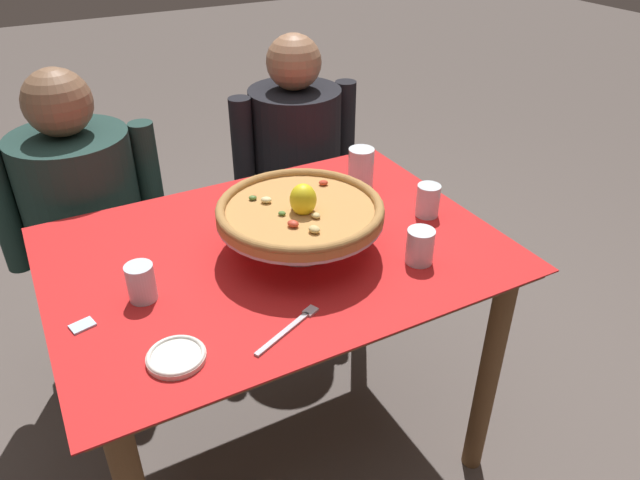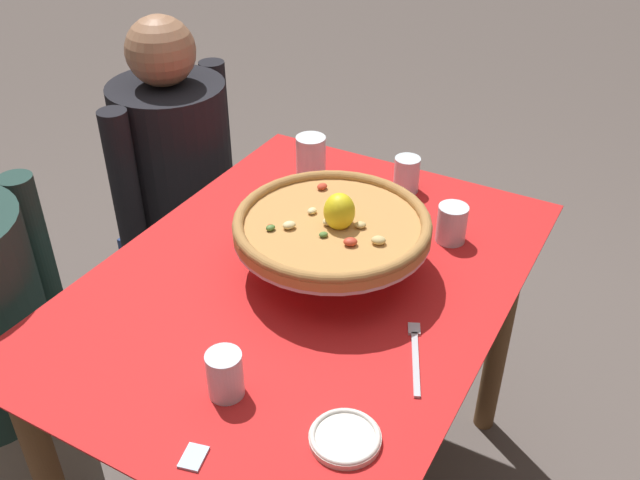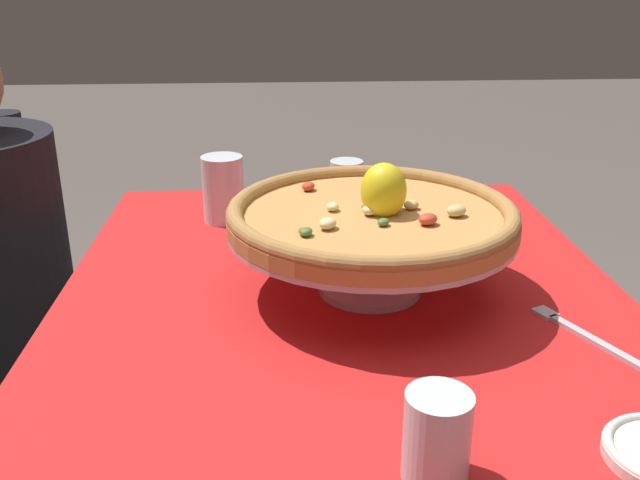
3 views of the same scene
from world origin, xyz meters
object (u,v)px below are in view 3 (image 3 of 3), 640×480
object	(u,v)px
pizza_stand	(371,240)
water_glass_front_right	(455,211)
water_glass_side_left	(436,442)
dinner_fork	(584,335)
pizza	(372,214)
water_glass_side_right	(346,186)
water_glass_back_right	(223,193)

from	to	relation	value
pizza_stand	water_glass_front_right	distance (m)	0.31
water_glass_side_left	dinner_fork	size ratio (longest dim) A/B	0.49
pizza_stand	water_glass_front_right	size ratio (longest dim) A/B	4.62
pizza_stand	water_glass_side_left	bearing A→B (deg)	-178.70
pizza	water_glass_side_right	xyz separation A→B (m)	(0.40, -0.00, -0.08)
pizza	dinner_fork	world-z (taller)	pizza
water_glass_front_right	water_glass_side_left	size ratio (longest dim) A/B	1.00
pizza	water_glass_back_right	distance (m)	0.41
pizza_stand	dinner_fork	size ratio (longest dim) A/B	2.26
pizza	water_glass_back_right	size ratio (longest dim) A/B	3.35
water_glass_front_right	dinner_fork	size ratio (longest dim) A/B	0.49
water_glass_front_right	water_glass_side_left	distance (m)	0.67
water_glass_side_right	dinner_fork	distance (m)	0.62
water_glass_side_left	water_glass_side_right	size ratio (longest dim) A/B	0.97
water_glass_front_right	water_glass_back_right	distance (m)	0.43
pizza_stand	water_glass_side_right	distance (m)	0.40
water_glass_side_left	dinner_fork	xyz separation A→B (m)	(0.25, -0.26, -0.04)
water_glass_side_left	water_glass_side_right	distance (m)	0.81
water_glass_back_right	water_glass_side_right	bearing A→B (deg)	-73.07
water_glass_front_right	dinner_fork	distance (m)	0.41
pizza_stand	water_glass_front_right	world-z (taller)	pizza_stand
pizza	dinner_fork	distance (m)	0.33
pizza	water_glass_side_left	size ratio (longest dim) A/B	4.64
pizza_stand	water_glass_side_left	xyz separation A→B (m)	(-0.41, -0.01, -0.04)
pizza	water_glass_back_right	bearing A→B (deg)	36.16
water_glass_side_right	water_glass_back_right	world-z (taller)	water_glass_back_right
water_glass_side_left	dinner_fork	distance (m)	0.36
pizza	water_glass_side_left	bearing A→B (deg)	-178.80
water_glass_side_left	pizza_stand	bearing A→B (deg)	1.30
water_glass_side_right	pizza	bearing A→B (deg)	179.60
water_glass_side_right	dinner_fork	world-z (taller)	water_glass_side_right
water_glass_side_left	water_glass_back_right	world-z (taller)	water_glass_back_right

